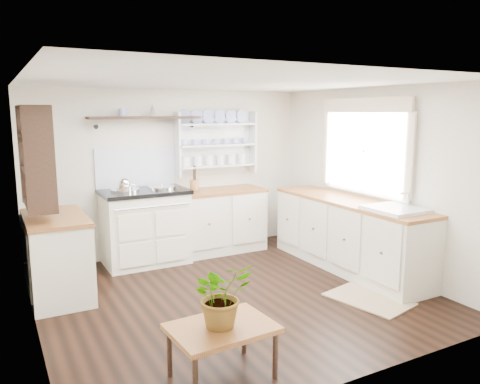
{
  "coord_description": "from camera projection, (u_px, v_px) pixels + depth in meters",
  "views": [
    {
      "loc": [
        -2.26,
        -4.34,
        2.0
      ],
      "look_at": [
        0.21,
        0.25,
        1.1
      ],
      "focal_mm": 35.0,
      "sensor_mm": 36.0,
      "label": 1
    }
  ],
  "objects": [
    {
      "name": "floor",
      "position": [
        234.0,
        295.0,
        5.17
      ],
      "size": [
        4.0,
        3.8,
        0.01
      ],
      "primitive_type": "cube",
      "color": "black",
      "rests_on": "ground"
    },
    {
      "name": "wall_back",
      "position": [
        172.0,
        172.0,
        6.62
      ],
      "size": [
        4.0,
        0.02,
        2.3
      ],
      "primitive_type": "cube",
      "color": "beige",
      "rests_on": "ground"
    },
    {
      "name": "wall_right",
      "position": [
        374.0,
        180.0,
        5.9
      ],
      "size": [
        0.02,
        3.8,
        2.3
      ],
      "primitive_type": "cube",
      "color": "beige",
      "rests_on": "ground"
    },
    {
      "name": "wall_left",
      "position": [
        29.0,
        211.0,
        4.04
      ],
      "size": [
        0.02,
        3.8,
        2.3
      ],
      "primitive_type": "cube",
      "color": "beige",
      "rests_on": "ground"
    },
    {
      "name": "ceiling",
      "position": [
        234.0,
        82.0,
        4.78
      ],
      "size": [
        4.0,
        3.8,
        0.01
      ],
      "primitive_type": "cube",
      "color": "white",
      "rests_on": "wall_back"
    },
    {
      "name": "window",
      "position": [
        364.0,
        146.0,
        5.94
      ],
      "size": [
        0.08,
        1.55,
        1.22
      ],
      "color": "white",
      "rests_on": "wall_right"
    },
    {
      "name": "aga_cooker",
      "position": [
        145.0,
        226.0,
        6.2
      ],
      "size": [
        1.11,
        0.77,
        1.02
      ],
      "color": "white",
      "rests_on": "floor"
    },
    {
      "name": "back_cabinets",
      "position": [
        220.0,
        219.0,
        6.76
      ],
      "size": [
        1.27,
        0.63,
        0.9
      ],
      "color": "silver",
      "rests_on": "floor"
    },
    {
      "name": "right_cabinets",
      "position": [
        348.0,
        234.0,
        5.97
      ],
      "size": [
        0.62,
        2.43,
        0.9
      ],
      "color": "silver",
      "rests_on": "floor"
    },
    {
      "name": "belfast_sink",
      "position": [
        395.0,
        219.0,
        5.26
      ],
      "size": [
        0.55,
        0.6,
        0.45
      ],
      "color": "white",
      "rests_on": "right_cabinets"
    },
    {
      "name": "left_cabinets",
      "position": [
        57.0,
        255.0,
        5.07
      ],
      "size": [
        0.62,
        1.13,
        0.9
      ],
      "color": "silver",
      "rests_on": "floor"
    },
    {
      "name": "plate_rack",
      "position": [
        214.0,
        142.0,
        6.82
      ],
      "size": [
        1.2,
        0.22,
        0.9
      ],
      "color": "white",
      "rests_on": "wall_back"
    },
    {
      "name": "high_shelf",
      "position": [
        145.0,
        118.0,
        6.2
      ],
      "size": [
        1.5,
        0.29,
        0.16
      ],
      "color": "black",
      "rests_on": "wall_back"
    },
    {
      "name": "left_shelving",
      "position": [
        36.0,
        156.0,
        4.82
      ],
      "size": [
        0.28,
        0.8,
        1.05
      ],
      "primitive_type": "cube",
      "color": "black",
      "rests_on": "wall_left"
    },
    {
      "name": "kettle",
      "position": [
        125.0,
        188.0,
        5.87
      ],
      "size": [
        0.2,
        0.2,
        0.24
      ],
      "primitive_type": null,
      "color": "silver",
      "rests_on": "aga_cooker"
    },
    {
      "name": "utensil_crock",
      "position": [
        194.0,
        185.0,
        6.57
      ],
      "size": [
        0.12,
        0.12,
        0.14
      ],
      "primitive_type": "cylinder",
      "color": "#A26A3B",
      "rests_on": "back_cabinets"
    },
    {
      "name": "center_table",
      "position": [
        222.0,
        331.0,
        3.51
      ],
      "size": [
        0.8,
        0.59,
        0.42
      ],
      "rotation": [
        0.0,
        0.0,
        0.05
      ],
      "color": "brown",
      "rests_on": "floor"
    },
    {
      "name": "potted_plant",
      "position": [
        222.0,
        294.0,
        3.46
      ],
      "size": [
        0.46,
        0.4,
        0.49
      ],
      "primitive_type": "imported",
      "rotation": [
        0.0,
        0.0,
        0.04
      ],
      "color": "#3F7233",
      "rests_on": "center_table"
    },
    {
      "name": "floor_rug",
      "position": [
        368.0,
        299.0,
        5.02
      ],
      "size": [
        0.73,
        0.95,
        0.02
      ],
      "primitive_type": "cube",
      "rotation": [
        0.0,
        0.0,
        0.23
      ],
      "color": "brown",
      "rests_on": "floor"
    }
  ]
}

